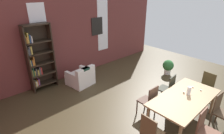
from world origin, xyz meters
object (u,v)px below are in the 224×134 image
Objects in this scene: vase_on_table at (189,91)px; dining_chair_head_right at (206,87)px; dining_chair_head_left at (151,132)px; potted_plant_by_shelf at (168,66)px; bookshelf_tall at (39,58)px; dining_chair_far_left at (149,100)px; dining_chair_near_right at (221,111)px; dining_chair_far_right at (168,88)px; armchair_white at (81,78)px; dining_table at (184,100)px; dining_chair_near_left at (205,129)px.

vase_on_table reaches higher than dining_chair_head_right.
dining_chair_head_left is 1.58× the size of potted_plant_by_shelf.
bookshelf_tall is (-3.38, 4.21, 0.62)m from dining_chair_head_right.
vase_on_table is at bearing -48.65° from dining_chair_far_left.
bookshelf_tall reaches higher than potted_plant_by_shelf.
vase_on_table is 0.87m from dining_chair_near_right.
vase_on_table reaches higher than dining_chair_far_right.
dining_chair_head_left is (-1.59, 0.00, -0.36)m from vase_on_table.
dining_chair_far_left is at bearing -82.53° from armchair_white.
dining_table is 2.16× the size of dining_chair_head_right.
dining_table is 2.98m from potted_plant_by_shelf.
dining_table is 0.89m from dining_chair_near_left.
dining_chair_head_right is 2.01m from dining_chair_far_left.
dining_chair_far_left is at bearing 122.30° from dining_chair_near_right.
dining_chair_far_left is at bearing 90.04° from dining_chair_near_left.
armchair_white is (1.15, -0.70, -0.85)m from bookshelf_tall.
bookshelf_tall is at bearing 115.16° from dining_table.
dining_chair_far_right is at bearing 21.52° from dining_chair_head_left.
dining_chair_far_right is 1.00× the size of dining_chair_near_left.
potted_plant_by_shelf is at bearing 40.44° from vase_on_table.
dining_chair_head_left is at bearing 141.76° from dining_chair_near_left.
armchair_white is at bearing 94.90° from dining_chair_near_left.
dining_chair_head_right is 2.00m from dining_chair_near_left.
bookshelf_tall is (-0.57, 4.20, 0.62)m from dining_chair_head_left.
dining_chair_near_left is at bearing -131.31° from vase_on_table.
dining_chair_head_left is at bearing -99.29° from armchair_white.
dining_chair_head_left is at bearing -153.91° from potted_plant_by_shelf.
dining_chair_near_right is 0.42× the size of bookshelf_tall.
dining_chair_near_left is at bearing -122.28° from dining_chair_far_right.
potted_plant_by_shelf is at bearing 42.57° from dining_chair_near_left.
vase_on_table reaches higher than dining_chair_near_right.
dining_chair_head_left is at bearing 179.97° from vase_on_table.
dining_chair_head_right is 0.42× the size of bookshelf_tall.
bookshelf_tall reaches higher than dining_table.
vase_on_table is (0.19, 0.00, 0.19)m from dining_table.
bookshelf_tall is at bearing 113.54° from dining_chair_far_left.
dining_table is at bearing -64.84° from bookshelf_tall.
dining_chair_far_right reaches higher than dining_table.
dining_chair_far_left reaches higher than armchair_white.
dining_chair_far_right is (0.47, 0.74, -0.17)m from dining_table.
vase_on_table is 0.23× the size of dining_chair_head_right.
dining_chair_near_left is at bearing -158.55° from dining_chair_head_right.
dining_chair_far_left is at bearing 38.20° from dining_chair_head_left.
bookshelf_tall is at bearing 125.19° from dining_chair_far_right.
dining_chair_near_right is (0.28, -0.74, -0.36)m from vase_on_table.
dining_chair_far_right is 1.00× the size of dining_chair_near_right.
dining_chair_head_left is 3.56m from armchair_white.
dining_chair_head_left is (-1.87, -0.74, 0.00)m from dining_chair_far_right.
dining_chair_head_right is at bearing -0.13° from dining_chair_head_left.
dining_chair_far_left reaches higher than dining_table.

